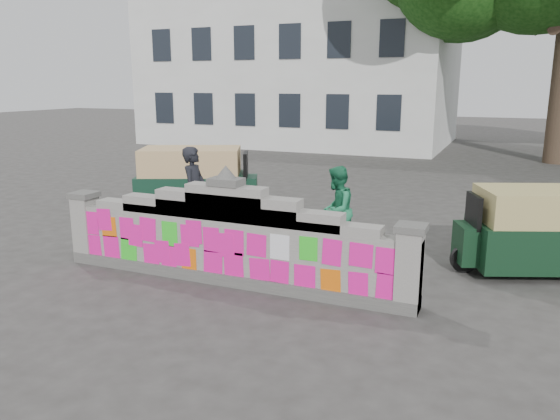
{
  "coord_description": "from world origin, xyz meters",
  "views": [
    {
      "loc": [
        4.26,
        -7.71,
        3.32
      ],
      "look_at": [
        0.53,
        1.0,
        1.1
      ],
      "focal_mm": 35.0,
      "sensor_mm": 36.0,
      "label": 1
    }
  ],
  "objects_px": {
    "pedestrian": "(336,210)",
    "rickshaw_left": "(195,180)",
    "cyclist_bike": "(196,223)",
    "cyclist_rider": "(195,205)",
    "rickshaw_right": "(538,230)"
  },
  "relations": [
    {
      "from": "cyclist_rider",
      "to": "rickshaw_right",
      "type": "bearing_deg",
      "value": -88.6
    },
    {
      "from": "cyclist_rider",
      "to": "rickshaw_left",
      "type": "height_order",
      "value": "cyclist_rider"
    },
    {
      "from": "cyclist_bike",
      "to": "pedestrian",
      "type": "xyz_separation_m",
      "value": [
        2.71,
        0.86,
        0.33
      ]
    },
    {
      "from": "cyclist_rider",
      "to": "rickshaw_left",
      "type": "relative_size",
      "value": 0.58
    },
    {
      "from": "cyclist_rider",
      "to": "rickshaw_left",
      "type": "xyz_separation_m",
      "value": [
        -1.58,
        2.54,
        -0.03
      ]
    },
    {
      "from": "pedestrian",
      "to": "rickshaw_left",
      "type": "xyz_separation_m",
      "value": [
        -4.29,
        1.69,
        0.02
      ]
    },
    {
      "from": "cyclist_bike",
      "to": "cyclist_rider",
      "type": "distance_m",
      "value": 0.38
    },
    {
      "from": "cyclist_bike",
      "to": "pedestrian",
      "type": "relative_size",
      "value": 1.19
    },
    {
      "from": "cyclist_rider",
      "to": "pedestrian",
      "type": "relative_size",
      "value": 1.06
    },
    {
      "from": "pedestrian",
      "to": "cyclist_rider",
      "type": "bearing_deg",
      "value": -71.79
    },
    {
      "from": "cyclist_bike",
      "to": "cyclist_rider",
      "type": "xyz_separation_m",
      "value": [
        0.0,
        0.0,
        0.38
      ]
    },
    {
      "from": "cyclist_bike",
      "to": "rickshaw_right",
      "type": "relative_size",
      "value": 0.73
    },
    {
      "from": "cyclist_bike",
      "to": "pedestrian",
      "type": "distance_m",
      "value": 2.86
    },
    {
      "from": "rickshaw_left",
      "to": "rickshaw_right",
      "type": "bearing_deg",
      "value": -34.12
    },
    {
      "from": "cyclist_rider",
      "to": "rickshaw_left",
      "type": "distance_m",
      "value": 3.0
    }
  ]
}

